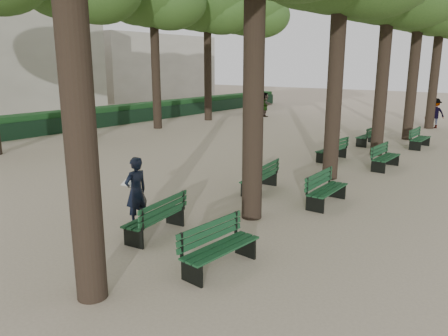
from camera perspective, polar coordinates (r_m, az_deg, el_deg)
The scene contains 16 objects.
ground at distance 10.36m, azimuth -12.85°, elevation -9.14°, with size 120.00×120.00×0.00m, color tan.
tree_far_5 at distance 35.22m, azimuth 3.25°, elevation 20.39°, with size 6.00×6.00×10.45m.
bench_left_0 at distance 10.40m, azimuth -8.95°, elevation -7.26°, with size 0.81×1.86×0.92m.
bench_left_1 at distance 13.79m, azimuth 4.65°, elevation -1.91°, with size 0.81×1.86×0.92m.
bench_left_2 at distance 18.65m, azimuth 13.87°, elevation 1.82°, with size 0.74×1.85×0.92m.
bench_left_3 at distance 22.67m, azimuth 18.23°, elevation 3.56°, with size 0.63×1.82×0.92m.
bench_right_0 at distance 8.68m, azimuth -0.46°, elevation -11.43°, with size 0.71×1.84×0.92m.
bench_right_1 at distance 12.77m, azimuth 13.28°, elevation -3.50°, with size 0.60×1.81×0.92m.
bench_right_2 at distance 17.73m, azimuth 20.35°, elevation 0.76°, with size 0.63×1.82×0.92m.
bench_right_3 at distance 22.76m, azimuth 24.21°, elevation 3.08°, with size 0.62×1.81×0.92m.
man_with_map at distance 10.93m, azimuth -11.42°, elevation -3.03°, with size 0.64×0.73×1.74m.
pedestrian_e at distance 33.28m, azimuth 5.37°, elevation 8.25°, with size 1.67×0.36×1.80m, color #262628.
pedestrian_b at distance 30.12m, azimuth 25.85°, elevation 6.45°, with size 1.19×0.37×1.84m, color #262628.
fence at distance 28.39m, azimuth -15.85°, elevation 5.98°, with size 0.08×42.00×0.90m, color black.
hedge at distance 28.93m, azimuth -16.72°, elevation 6.36°, with size 1.20×42.00×1.20m, color #153E1B.
building_far at distance 54.18m, azimuth -11.76°, elevation 12.81°, with size 12.00×16.00×7.00m, color #B7B2A3.
Camera 1 is at (7.40, -6.10, 3.94)m, focal length 35.00 mm.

